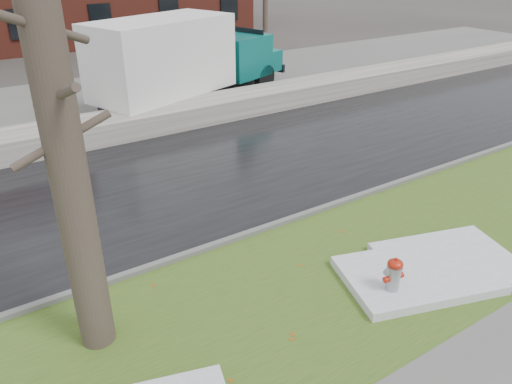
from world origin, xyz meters
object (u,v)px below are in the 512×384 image
box_truck (184,59)px  worker (57,93)px  fire_hydrant (393,276)px  tree (63,145)px

box_truck → worker: size_ratio=6.02×
box_truck → worker: (-5.06, -1.39, -0.21)m
fire_hydrant → tree: tree is taller
fire_hydrant → tree: 5.90m
fire_hydrant → box_truck: size_ratio=0.08×
tree → worker: tree is taller
fire_hydrant → worker: bearing=111.5°
box_truck → worker: box_truck is taller
worker → box_truck: bearing=179.8°
box_truck → tree: bearing=-141.5°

